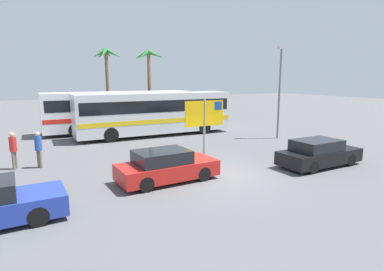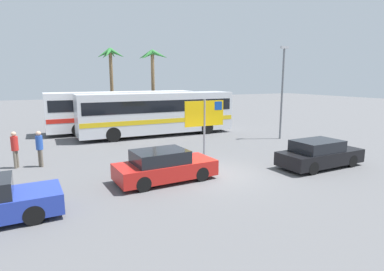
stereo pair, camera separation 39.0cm
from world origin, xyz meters
TOP-DOWN VIEW (x-y plane):
  - ground at (0.00, 0.00)m, footprint 120.00×120.00m
  - bus_front_coach at (1.13, 10.44)m, footprint 11.56×2.44m
  - bus_rear_coach at (-0.73, 13.58)m, footprint 11.56×2.44m
  - ferry_sign at (0.87, 2.48)m, footprint 2.20×0.11m
  - car_red at (-2.30, 0.17)m, footprint 4.23×1.99m
  - car_black at (5.17, -1.12)m, footprint 4.36×1.81m
  - pedestrian_by_bus at (-6.91, 4.80)m, footprint 0.32×0.32m
  - pedestrian_near_sign at (-7.96, 5.06)m, footprint 0.32×0.32m
  - lamp_post_left_side at (8.47, 5.35)m, footprint 0.56×0.20m
  - palm_tree_seaside at (-0.31, 19.37)m, footprint 2.82×2.68m
  - palm_tree_inland at (3.02, 16.85)m, footprint 2.91×2.96m

SIDE VIEW (x-z plane):
  - ground at x=0.00m, z-range 0.00..0.00m
  - car_red at x=-2.30m, z-range -0.03..1.30m
  - car_black at x=5.17m, z-range -0.03..1.30m
  - pedestrian_by_bus at x=-6.91m, z-range 0.16..1.91m
  - pedestrian_near_sign at x=-7.96m, z-range 0.16..1.92m
  - bus_front_coach at x=1.13m, z-range 0.20..3.37m
  - bus_rear_coach at x=-0.73m, z-range 0.20..3.37m
  - ferry_sign at x=0.87m, z-range 0.73..3.93m
  - lamp_post_left_side at x=8.47m, z-range 0.32..6.69m
  - palm_tree_inland at x=3.02m, z-range 1.97..8.84m
  - palm_tree_seaside at x=-0.31m, z-range 2.09..9.19m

